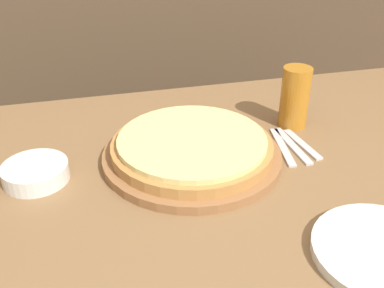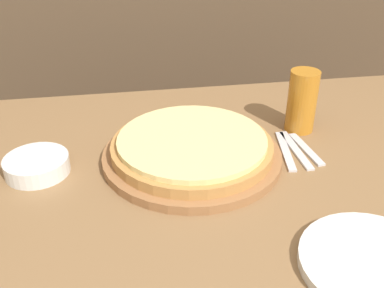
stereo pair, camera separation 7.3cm
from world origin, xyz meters
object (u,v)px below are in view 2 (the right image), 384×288
at_px(spoon, 306,149).
at_px(pizza_on_board, 192,150).
at_px(dinner_knife, 296,150).
at_px(side_bowl, 37,165).
at_px(fork, 285,151).
at_px(dinner_plate, 374,264).
at_px(beer_glass, 302,99).

bearing_deg(spoon, pizza_on_board, 179.61).
relative_size(pizza_on_board, dinner_knife, 2.31).
distance_m(side_bowl, spoon, 0.60).
xyz_separation_m(dinner_knife, spoon, (0.02, -0.00, 0.00)).
relative_size(pizza_on_board, fork, 2.30).
xyz_separation_m(side_bowl, spoon, (0.60, -0.00, -0.02)).
relative_size(fork, spoon, 1.17).
height_order(dinner_plate, spoon, dinner_plate).
distance_m(fork, dinner_knife, 0.02).
height_order(pizza_on_board, spoon, pizza_on_board).
relative_size(pizza_on_board, dinner_plate, 1.65).
bearing_deg(fork, dinner_knife, -0.00).
height_order(side_bowl, dinner_knife, side_bowl).
bearing_deg(spoon, fork, 180.00).
bearing_deg(dinner_knife, pizza_on_board, 179.57).
relative_size(side_bowl, dinner_knife, 0.79).
bearing_deg(side_bowl, dinner_plate, -33.46).
height_order(beer_glass, dinner_knife, beer_glass).
relative_size(beer_glass, spoon, 1.05).
bearing_deg(fork, side_bowl, 179.52).
distance_m(beer_glass, side_bowl, 0.63).
relative_size(dinner_plate, side_bowl, 1.77).
bearing_deg(side_bowl, beer_glass, 8.74).
bearing_deg(dinner_plate, dinner_knife, 88.59).
relative_size(beer_glass, dinner_plate, 0.64).
bearing_deg(pizza_on_board, dinner_plate, -57.85).
distance_m(pizza_on_board, beer_glass, 0.31).
height_order(dinner_knife, spoon, same).
bearing_deg(pizza_on_board, fork, -0.48).
bearing_deg(beer_glass, dinner_plate, -96.52).
distance_m(beer_glass, dinner_plate, 0.48).
xyz_separation_m(beer_glass, spoon, (-0.02, -0.10, -0.08)).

